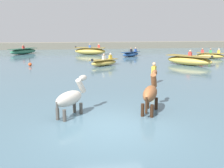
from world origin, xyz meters
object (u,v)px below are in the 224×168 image
Objects in this scene: horse_trailing_pinto at (71,99)px; channel_buoy at (30,64)px; boat_far_inshore at (210,56)px; boat_near_starboard at (104,62)px; boat_distant_west at (23,51)px; boat_far_offshore at (90,51)px; boat_distant_east at (189,60)px; boat_mid_outer at (131,54)px; horse_lead_chestnut at (150,94)px; person_onlooker_left at (154,76)px.

horse_trailing_pinto is 13.11m from channel_buoy.
boat_far_inshore reaches higher than boat_near_starboard.
boat_far_offshore is at bearing -12.33° from boat_distant_west.
boat_far_inshore is 0.77× the size of boat_distant_east.
boat_far_inshore is 0.78× the size of boat_distant_west.
boat_distant_east is (7.10, -0.75, 0.13)m from boat_near_starboard.
boat_distant_east is 5.80× the size of channel_buoy.
boat_distant_west is 0.92× the size of boat_far_offshore.
boat_mid_outer is 0.96× the size of boat_near_starboard.
boat_far_inshore is (7.69, -3.26, 0.04)m from boat_mid_outer.
horse_lead_chestnut reaches higher than channel_buoy.
boat_mid_outer is 0.63× the size of boat_far_offshore.
person_onlooker_left is (-1.94, -14.28, 0.15)m from boat_mid_outer.
boat_distant_east is 8.47m from person_onlooker_left.
person_onlooker_left reaches higher than boat_mid_outer.
boat_far_offshore is 17.31m from person_onlooker_left.
horse_lead_chestnut reaches higher than boat_far_offshore.
horse_lead_chestnut is at bearing -88.83° from boat_near_starboard.
boat_far_inshore is 1.10× the size of boat_near_starboard.
boat_far_offshore reaches higher than channel_buoy.
boat_distant_west is at bearing 110.80° from horse_lead_chestnut.
boat_distant_west is 2.27× the size of person_onlooker_left.
boat_distant_west is (-8.95, 23.56, -0.32)m from horse_lead_chestnut.
boat_far_inshore is 1.78× the size of person_onlooker_left.
boat_near_starboard is at bearing 78.05° from horse_trailing_pinto.
boat_far_inshore is 4.44× the size of channel_buoy.
boat_mid_outer is 5.24m from boat_far_offshore.
boat_far_offshore is (8.13, -1.78, 0.08)m from boat_distant_west.
channel_buoy is (2.66, -10.95, -0.19)m from boat_distant_west.
boat_distant_east is at bearing -5.68° from channel_buoy.
boat_distant_east is 0.95× the size of boat_far_offshore.
boat_mid_outer is 14.41m from person_onlooker_left.
boat_distant_east is at bearing -37.79° from boat_distant_west.
person_onlooker_left is (4.42, 4.66, -0.18)m from horse_trailing_pinto.
boat_distant_west is 21.67m from person_onlooker_left.
horse_trailing_pinto is 14.88m from boat_distant_east.
boat_far_inshore reaches higher than channel_buoy.
boat_distant_east is at bearing -6.01° from boat_near_starboard.
horse_trailing_pinto is 0.67× the size of boat_near_starboard.
boat_distant_west is 0.98× the size of boat_distant_east.
horse_lead_chestnut is 1.06× the size of horse_trailing_pinto.
boat_mid_outer is 0.87× the size of boat_far_inshore.
boat_near_starboard is (-11.51, -3.62, -0.03)m from boat_far_inshore.
person_onlooker_left reaches higher than channel_buoy.
boat_far_inshore is at bearing -26.84° from boat_far_offshore.
boat_mid_outer is at bearing -20.32° from boat_distant_west.
boat_near_starboard is at bearing -119.02° from boat_mid_outer.
channel_buoy is at bearing 116.52° from horse_lead_chestnut.
boat_near_starboard is at bearing -5.29° from channel_buoy.
boat_distant_west is (-8.70, 11.51, 0.07)m from boat_near_starboard.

